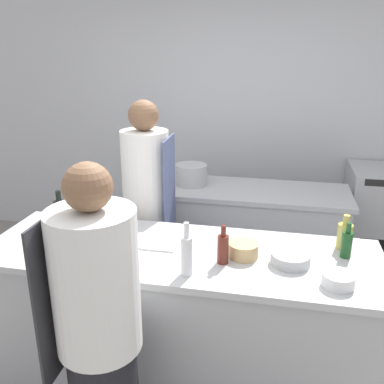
# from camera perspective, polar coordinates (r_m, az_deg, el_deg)

# --- Properties ---
(ground_plane) EXTENTS (16.00, 16.00, 0.00)m
(ground_plane) POSITION_cam_1_polar(r_m,az_deg,el_deg) (3.09, -1.46, -23.15)
(ground_plane) COLOR gray
(wall_back) EXTENTS (8.00, 0.06, 2.80)m
(wall_back) POSITION_cam_1_polar(r_m,az_deg,el_deg) (4.44, 4.83, 10.28)
(wall_back) COLOR silver
(wall_back) RESTS_ON ground_plane
(prep_counter) EXTENTS (2.36, 0.79, 0.92)m
(prep_counter) POSITION_cam_1_polar(r_m,az_deg,el_deg) (2.80, -1.54, -16.17)
(prep_counter) COLOR #A8AAAF
(prep_counter) RESTS_ON ground_plane
(pass_counter) EXTENTS (1.75, 0.64, 0.92)m
(pass_counter) POSITION_cam_1_polar(r_m,az_deg,el_deg) (3.82, 6.76, -6.05)
(pass_counter) COLOR #A8AAAF
(pass_counter) RESTS_ON ground_plane
(chef_at_prep_near) EXTENTS (0.40, 0.39, 1.63)m
(chef_at_prep_near) POSITION_cam_1_polar(r_m,az_deg,el_deg) (2.13, -12.26, -18.01)
(chef_at_prep_near) COLOR black
(chef_at_prep_near) RESTS_ON ground_plane
(chef_at_stove) EXTENTS (0.36, 0.35, 1.72)m
(chef_at_stove) POSITION_cam_1_polar(r_m,az_deg,el_deg) (3.25, -5.95, -2.92)
(chef_at_stove) COLOR black
(chef_at_stove) RESTS_ON ground_plane
(bottle_olive_oil) EXTENTS (0.06, 0.06, 0.19)m
(bottle_olive_oil) POSITION_cam_1_polar(r_m,az_deg,el_deg) (3.05, -14.05, -2.35)
(bottle_olive_oil) COLOR #2D5175
(bottle_olive_oil) RESTS_ON prep_counter
(bottle_vinegar) EXTENTS (0.07, 0.07, 0.26)m
(bottle_vinegar) POSITION_cam_1_polar(r_m,az_deg,el_deg) (2.97, -17.18, -2.68)
(bottle_vinegar) COLOR black
(bottle_vinegar) RESTS_ON prep_counter
(bottle_wine) EXTENTS (0.06, 0.06, 0.23)m
(bottle_wine) POSITION_cam_1_polar(r_m,az_deg,el_deg) (2.39, 4.15, -7.48)
(bottle_wine) COLOR #5B2319
(bottle_wine) RESTS_ON prep_counter
(bottle_cooking_oil) EXTENTS (0.06, 0.06, 0.30)m
(bottle_cooking_oil) POSITION_cam_1_polar(r_m,az_deg,el_deg) (2.26, -0.75, -8.32)
(bottle_cooking_oil) COLOR silver
(bottle_cooking_oil) RESTS_ON prep_counter
(bottle_sauce) EXTENTS (0.09, 0.09, 0.21)m
(bottle_sauce) POSITION_cam_1_polar(r_m,az_deg,el_deg) (2.71, 19.68, -5.46)
(bottle_sauce) COLOR #B2A84C
(bottle_sauce) RESTS_ON prep_counter
(bottle_water) EXTENTS (0.06, 0.06, 0.21)m
(bottle_water) POSITION_cam_1_polar(r_m,az_deg,el_deg) (2.61, 19.92, -6.49)
(bottle_water) COLOR #19471E
(bottle_water) RESTS_ON prep_counter
(bowl_mixing_large) EXTENTS (0.22, 0.22, 0.06)m
(bowl_mixing_large) POSITION_cam_1_polar(r_m,az_deg,el_deg) (2.47, 12.99, -8.64)
(bowl_mixing_large) COLOR #B7BABC
(bowl_mixing_large) RESTS_ON prep_counter
(bowl_prep_small) EXTENTS (0.23, 0.23, 0.07)m
(bowl_prep_small) POSITION_cam_1_polar(r_m,az_deg,el_deg) (2.49, -12.68, -8.31)
(bowl_prep_small) COLOR white
(bowl_prep_small) RESTS_ON prep_counter
(bowl_ceramic_blue) EXTENTS (0.16, 0.16, 0.07)m
(bowl_ceramic_blue) POSITION_cam_1_polar(r_m,az_deg,el_deg) (2.32, 18.92, -11.02)
(bowl_ceramic_blue) COLOR white
(bowl_ceramic_blue) RESTS_ON prep_counter
(bowl_wooden_salad) EXTENTS (0.17, 0.17, 0.09)m
(bowl_wooden_salad) POSITION_cam_1_polar(r_m,az_deg,el_deg) (2.49, 6.85, -7.66)
(bowl_wooden_salad) COLOR tan
(bowl_wooden_salad) RESTS_ON prep_counter
(cup) EXTENTS (0.08, 0.08, 0.09)m
(cup) POSITION_cam_1_polar(r_m,az_deg,el_deg) (2.85, -11.49, -4.38)
(cup) COLOR #B2382D
(cup) RESTS_ON prep_counter
(cutting_board) EXTENTS (0.41, 0.21, 0.01)m
(cutting_board) POSITION_cam_1_polar(r_m,az_deg,el_deg) (2.68, -6.19, -6.56)
(cutting_board) COLOR white
(cutting_board) RESTS_ON prep_counter
(stockpot) EXTENTS (0.27, 0.27, 0.18)m
(stockpot) POSITION_cam_1_polar(r_m,az_deg,el_deg) (3.71, -0.11, 2.35)
(stockpot) COLOR #A8AAAF
(stockpot) RESTS_ON pass_counter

